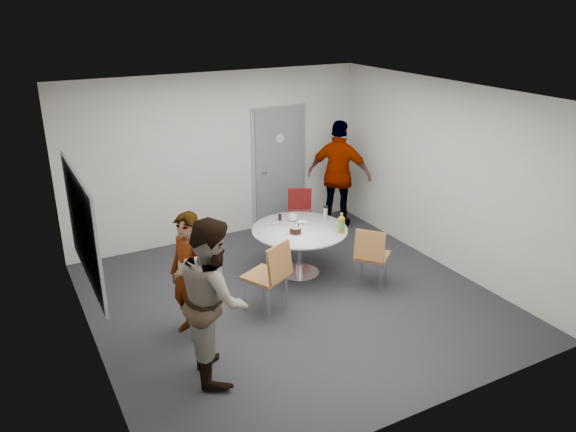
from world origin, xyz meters
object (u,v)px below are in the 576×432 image
door (279,168)px  chair_far (300,209)px  table (301,235)px  person_left (214,298)px  person_main (189,276)px  whiteboard (83,227)px  person_right (339,175)px  chair_near_right (371,252)px  chair_near_left (272,271)px

door → chair_far: door is taller
table → person_left: bearing=-140.9°
person_main → table: bearing=90.6°
whiteboard → person_right: 4.72m
table → chair_near_right: table is taller
person_main → person_right: bearing=100.0°
chair_far → chair_near_right: bearing=117.5°
chair_far → whiteboard: bearing=51.1°
table → chair_far: table is taller
person_main → person_right: person_right is taller
table → person_right: size_ratio=0.72×
whiteboard → table: (2.94, 0.41, -0.84)m
table → chair_near_right: bearing=-53.8°
door → chair_far: (-0.01, -0.74, -0.51)m
table → person_right: 1.95m
whiteboard → table: size_ratio=1.40×
person_left → person_main: bearing=11.1°
door → person_main: size_ratio=1.38×
chair_near_left → person_left: 1.32m
table → chair_near_left: size_ratio=1.39×
whiteboard → person_right: (4.39, 1.67, -0.51)m
table → chair_far: 1.29m
chair_far → door: bearing=-62.9°
table → person_left: person_left is taller
chair_near_right → person_right: 2.29m
whiteboard → person_left: (1.02, -1.14, -0.57)m
person_right → chair_near_right: bearing=116.3°
door → person_main: bearing=-134.0°
chair_far → person_main: 3.16m
chair_near_left → person_right: 3.12m
whiteboard → chair_far: bearing=23.4°
table → chair_near_left: table is taller
person_right → person_main: bearing=79.0°
whiteboard → chair_near_left: bearing=-10.5°
door → person_right: (0.83, -0.61, -0.09)m
whiteboard → chair_near_right: 3.69m
table → person_left: 2.48m
person_main → person_right: (3.37, 2.01, 0.17)m
whiteboard → chair_near_left: 2.27m
chair_far → person_main: bearing=64.3°
person_right → door: bearing=11.6°
table → door: bearing=71.6°
whiteboard → door: bearing=32.7°
table → person_left: (-1.91, -1.55, 0.27)m
person_left → person_right: 4.39m
door → whiteboard: 4.25m
chair_far → person_left: 3.71m
chair_near_right → whiteboard: bearing=-137.0°
chair_near_right → person_main: person_main is taller
whiteboard → person_main: whiteboard is taller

